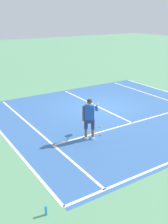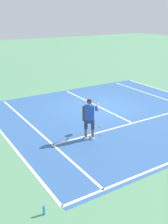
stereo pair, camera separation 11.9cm
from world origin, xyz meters
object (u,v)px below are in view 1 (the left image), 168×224
(water_bottle, at_px, (46,210))
(tennis_ball_near_feet, at_px, (100,126))
(tennis_player, at_px, (90,116))
(tennis_ball_by_baseline, at_px, (101,134))

(water_bottle, bearing_deg, tennis_ball_near_feet, 40.30)
(water_bottle, bearing_deg, tennis_player, 42.05)
(tennis_player, distance_m, tennis_ball_by_baseline, 1.12)
(tennis_ball_by_baseline, relative_size, water_bottle, 0.25)
(tennis_ball_by_baseline, xyz_separation_m, water_bottle, (-3.98, -3.08, 0.10))
(tennis_ball_near_feet, height_order, tennis_ball_by_baseline, same)
(tennis_player, height_order, tennis_ball_near_feet, tennis_player)
(tennis_ball_near_feet, bearing_deg, tennis_player, -146.00)
(tennis_player, relative_size, tennis_ball_by_baseline, 25.95)
(tennis_ball_near_feet, distance_m, water_bottle, 5.85)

